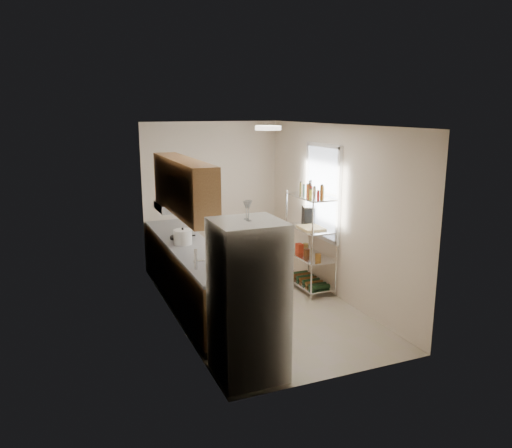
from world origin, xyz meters
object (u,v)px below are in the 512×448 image
Objects in this scene: refrigerator at (248,300)px; espresso_machine at (308,215)px; rice_cooker at (183,237)px; cutting_board at (311,228)px; frying_pan_large at (178,237)px.

espresso_machine is (1.96, 2.32, 0.30)m from refrigerator.
refrigerator is 2.28m from rice_cooker.
rice_cooker is (-0.11, 2.27, 0.15)m from refrigerator.
cutting_board is at bearing -92.98° from espresso_machine.
cutting_board is (1.84, 2.00, 0.17)m from refrigerator.
frying_pan_large is at bearing 92.40° from refrigerator.
cutting_board reaches higher than frying_pan_large.
rice_cooker is 2.08m from espresso_machine.
refrigerator is 7.26× the size of frying_pan_large.
cutting_board is (1.95, -0.61, 0.11)m from frying_pan_large.
cutting_board is (1.95, -0.27, 0.02)m from rice_cooker.
cutting_board is 0.37m from espresso_machine.
refrigerator is 3.05m from espresso_machine.
espresso_machine is at bearing 49.89° from refrigerator.
frying_pan_large is 2.10m from espresso_machine.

